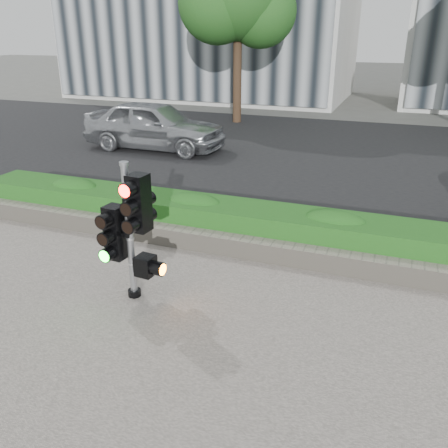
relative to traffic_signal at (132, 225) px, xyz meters
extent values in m
plane|color=#51514C|center=(1.04, -0.04, -1.18)|extent=(120.00, 120.00, 0.00)
cube|color=#9E9389|center=(1.04, -2.54, -1.17)|extent=(16.00, 11.00, 0.03)
cube|color=black|center=(1.04, 9.96, -1.17)|extent=(60.00, 13.00, 0.02)
cube|color=gray|center=(1.04, 3.11, -1.12)|extent=(60.00, 0.25, 0.12)
cube|color=gray|center=(1.04, 1.86, -0.98)|extent=(12.00, 0.32, 0.34)
cube|color=green|center=(1.04, 2.51, -0.81)|extent=(12.00, 1.00, 0.68)
cylinder|color=black|center=(-3.46, 14.46, 0.84)|extent=(0.36, 0.36, 4.03)
sphere|color=#164E1B|center=(-2.59, 14.82, 3.28)|extent=(2.88, 2.88, 2.88)
sphere|color=#164E1B|center=(-4.18, 14.03, 3.57)|extent=(3.17, 3.17, 3.17)
cylinder|color=black|center=(-0.03, -0.03, -1.10)|extent=(0.20, 0.20, 0.10)
cylinder|color=gray|center=(-0.03, -0.03, -0.13)|extent=(0.10, 0.10, 2.03)
cylinder|color=gray|center=(-0.03, -0.03, 0.91)|extent=(0.13, 0.13, 0.05)
cube|color=#FF1107|center=(0.19, -0.08, 0.39)|extent=(0.28, 0.28, 0.81)
cube|color=#14E51E|center=(-0.26, -0.04, -0.14)|extent=(0.28, 0.28, 0.81)
cube|color=black|center=(0.02, 0.20, 0.14)|extent=(0.28, 0.28, 0.56)
cube|color=orange|center=(0.19, -0.02, -0.61)|extent=(0.28, 0.28, 0.30)
imported|color=#A3A5AA|center=(-4.32, 8.59, -0.35)|extent=(4.76, 1.94, 1.62)
camera|label=1|loc=(3.44, -5.38, 2.58)|focal=38.00mm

